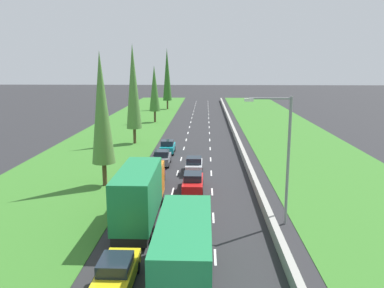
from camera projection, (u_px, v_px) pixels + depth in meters
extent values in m
plane|color=#28282B|center=(198.00, 136.00, 61.28)|extent=(300.00, 300.00, 0.00)
cube|color=#387528|center=(118.00, 136.00, 61.72)|extent=(14.00, 140.00, 0.04)
cube|color=#387528|center=(291.00, 137.00, 60.78)|extent=(14.00, 140.00, 0.04)
cube|color=#9E9B93|center=(235.00, 134.00, 61.00)|extent=(0.44, 120.00, 0.85)
cube|color=white|center=(156.00, 256.00, 23.16)|extent=(0.14, 2.00, 0.01)
cube|color=white|center=(166.00, 217.00, 29.03)|extent=(0.14, 2.00, 0.01)
cube|color=white|center=(173.00, 191.00, 34.91)|extent=(0.14, 2.00, 0.01)
cube|color=white|center=(178.00, 173.00, 40.78)|extent=(0.14, 2.00, 0.01)
cube|color=white|center=(181.00, 159.00, 46.66)|extent=(0.14, 2.00, 0.01)
cube|color=white|center=(184.00, 148.00, 52.53)|extent=(0.14, 2.00, 0.01)
cube|color=white|center=(186.00, 140.00, 58.40)|extent=(0.14, 2.00, 0.01)
cube|color=white|center=(188.00, 133.00, 64.28)|extent=(0.14, 2.00, 0.01)
cube|color=white|center=(190.00, 127.00, 70.15)|extent=(0.14, 2.00, 0.01)
cube|color=white|center=(191.00, 122.00, 76.03)|extent=(0.14, 2.00, 0.01)
cube|color=white|center=(192.00, 118.00, 81.90)|extent=(0.14, 2.00, 0.01)
cube|color=white|center=(193.00, 114.00, 87.78)|extent=(0.14, 2.00, 0.01)
cube|color=white|center=(194.00, 111.00, 93.65)|extent=(0.14, 2.00, 0.01)
cube|color=white|center=(194.00, 108.00, 99.52)|extent=(0.14, 2.00, 0.01)
cube|color=white|center=(195.00, 106.00, 105.40)|extent=(0.14, 2.00, 0.01)
cube|color=white|center=(196.00, 104.00, 111.27)|extent=(0.14, 2.00, 0.01)
cube|color=white|center=(196.00, 102.00, 117.15)|extent=(0.14, 2.00, 0.01)
cube|color=white|center=(215.00, 257.00, 23.04)|extent=(0.14, 2.00, 0.01)
cube|color=white|center=(213.00, 218.00, 28.91)|extent=(0.14, 2.00, 0.01)
cube|color=white|center=(212.00, 192.00, 34.79)|extent=(0.14, 2.00, 0.01)
cube|color=white|center=(211.00, 173.00, 40.66)|extent=(0.14, 2.00, 0.01)
cube|color=white|center=(211.00, 159.00, 46.54)|extent=(0.14, 2.00, 0.01)
cube|color=white|center=(210.00, 149.00, 52.41)|extent=(0.14, 2.00, 0.01)
cube|color=white|center=(210.00, 140.00, 58.28)|extent=(0.14, 2.00, 0.01)
cube|color=white|center=(209.00, 133.00, 64.16)|extent=(0.14, 2.00, 0.01)
cube|color=white|center=(209.00, 127.00, 70.03)|extent=(0.14, 2.00, 0.01)
cube|color=white|center=(209.00, 122.00, 75.91)|extent=(0.14, 2.00, 0.01)
cube|color=white|center=(209.00, 118.00, 81.78)|extent=(0.14, 2.00, 0.01)
cube|color=white|center=(209.00, 114.00, 87.65)|extent=(0.14, 2.00, 0.01)
cube|color=white|center=(208.00, 111.00, 93.53)|extent=(0.14, 2.00, 0.01)
cube|color=white|center=(208.00, 108.00, 99.40)|extent=(0.14, 2.00, 0.01)
cube|color=white|center=(208.00, 106.00, 105.28)|extent=(0.14, 2.00, 0.01)
cube|color=white|center=(208.00, 104.00, 111.15)|extent=(0.14, 2.00, 0.01)
cube|color=white|center=(208.00, 102.00, 117.03)|extent=(0.14, 2.00, 0.01)
cube|color=black|center=(186.00, 281.00, 19.43)|extent=(2.20, 9.40, 0.56)
cube|color=#237A33|center=(189.00, 223.00, 22.65)|extent=(2.40, 2.20, 2.50)
cube|color=#1E7F47|center=(184.00, 255.00, 17.97)|extent=(2.44, 7.20, 3.30)
cylinder|color=black|center=(169.00, 254.00, 22.76)|extent=(0.22, 0.64, 0.64)
cylinder|color=black|center=(208.00, 255.00, 22.68)|extent=(0.22, 0.64, 0.64)
cube|color=yellow|center=(117.00, 275.00, 19.82)|extent=(1.76, 4.50, 0.72)
cube|color=#19232D|center=(115.00, 264.00, 19.54)|extent=(1.56, 1.90, 0.60)
cylinder|color=black|center=(108.00, 267.00, 21.29)|extent=(0.22, 0.64, 0.64)
cylinder|color=black|center=(137.00, 268.00, 21.23)|extent=(0.22, 0.64, 0.64)
cube|color=black|center=(141.00, 214.00, 28.06)|extent=(2.20, 9.40, 0.56)
cube|color=orange|center=(148.00, 179.00, 31.28)|extent=(2.40, 2.20, 2.50)
cube|color=#1E7F47|center=(138.00, 193.00, 26.59)|extent=(2.44, 7.20, 3.30)
cylinder|color=black|center=(134.00, 202.00, 31.38)|extent=(0.22, 0.64, 0.64)
cylinder|color=black|center=(162.00, 202.00, 31.31)|extent=(0.22, 0.64, 0.64)
cylinder|color=black|center=(119.00, 230.00, 26.02)|extent=(0.22, 0.64, 0.64)
cylinder|color=black|center=(153.00, 231.00, 25.94)|extent=(0.22, 0.64, 0.64)
cylinder|color=black|center=(116.00, 237.00, 24.96)|extent=(0.22, 0.64, 0.64)
cylinder|color=black|center=(151.00, 238.00, 24.88)|extent=(0.22, 0.64, 0.64)
cube|color=maroon|center=(187.00, 213.00, 28.02)|extent=(1.76, 4.50, 0.72)
cube|color=#19232D|center=(187.00, 205.00, 27.74)|extent=(1.56, 1.90, 0.60)
cylinder|color=black|center=(177.00, 210.00, 29.48)|extent=(0.22, 0.64, 0.64)
cylinder|color=black|center=(199.00, 211.00, 29.43)|extent=(0.22, 0.64, 0.64)
cylinder|color=black|center=(174.00, 225.00, 26.75)|extent=(0.22, 0.64, 0.64)
cylinder|color=black|center=(198.00, 226.00, 26.70)|extent=(0.22, 0.64, 0.64)
cube|color=maroon|center=(154.00, 178.00, 36.59)|extent=(1.68, 3.90, 0.76)
cube|color=#19232D|center=(154.00, 171.00, 36.16)|extent=(1.52, 1.60, 0.64)
cylinder|color=black|center=(148.00, 178.00, 37.88)|extent=(0.22, 0.64, 0.64)
cylinder|color=black|center=(164.00, 178.00, 37.83)|extent=(0.22, 0.64, 0.64)
cylinder|color=black|center=(144.00, 186.00, 35.51)|extent=(0.22, 0.64, 0.64)
cylinder|color=black|center=(161.00, 186.00, 35.46)|extent=(0.22, 0.64, 0.64)
cube|color=slate|center=(162.00, 159.00, 43.81)|extent=(1.68, 3.90, 0.76)
cube|color=#19232D|center=(162.00, 153.00, 43.38)|extent=(1.52, 1.60, 0.64)
cylinder|color=black|center=(157.00, 160.00, 45.10)|extent=(0.22, 0.64, 0.64)
cylinder|color=black|center=(170.00, 160.00, 45.04)|extent=(0.22, 0.64, 0.64)
cylinder|color=black|center=(154.00, 165.00, 42.73)|extent=(0.22, 0.64, 0.64)
cylinder|color=black|center=(168.00, 165.00, 42.68)|extent=(0.22, 0.64, 0.64)
cube|color=red|center=(193.00, 183.00, 35.00)|extent=(1.76, 4.50, 0.72)
cube|color=#19232D|center=(193.00, 177.00, 34.72)|extent=(1.56, 1.90, 0.60)
cylinder|color=black|center=(185.00, 182.00, 36.47)|extent=(0.22, 0.64, 0.64)
cylinder|color=black|center=(202.00, 183.00, 36.41)|extent=(0.22, 0.64, 0.64)
cylinder|color=black|center=(183.00, 192.00, 33.73)|extent=(0.22, 0.64, 0.64)
cylinder|color=black|center=(202.00, 192.00, 33.68)|extent=(0.22, 0.64, 0.64)
cube|color=silver|center=(194.00, 166.00, 40.76)|extent=(1.68, 3.90, 0.76)
cube|color=#19232D|center=(194.00, 160.00, 40.33)|extent=(1.52, 1.60, 0.64)
cylinder|color=black|center=(187.00, 167.00, 42.05)|extent=(0.22, 0.64, 0.64)
cylinder|color=black|center=(202.00, 167.00, 42.00)|extent=(0.22, 0.64, 0.64)
cylinder|color=black|center=(186.00, 173.00, 39.68)|extent=(0.22, 0.64, 0.64)
cylinder|color=black|center=(201.00, 173.00, 39.63)|extent=(0.22, 0.64, 0.64)
cube|color=teal|center=(168.00, 148.00, 49.59)|extent=(1.68, 3.90, 0.76)
cube|color=#19232D|center=(167.00, 143.00, 49.16)|extent=(1.52, 1.60, 0.64)
cylinder|color=black|center=(163.00, 149.00, 50.88)|extent=(0.22, 0.64, 0.64)
cylinder|color=black|center=(174.00, 149.00, 50.83)|extent=(0.22, 0.64, 0.64)
cylinder|color=black|center=(161.00, 153.00, 48.51)|extent=(0.22, 0.64, 0.64)
cylinder|color=black|center=(173.00, 153.00, 48.46)|extent=(0.22, 0.64, 0.64)
cylinder|color=#4C3823|center=(105.00, 174.00, 36.32)|extent=(0.40, 0.40, 2.20)
cone|color=#4C7F38|center=(102.00, 108.00, 35.09)|extent=(2.11, 2.11, 10.08)
cylinder|color=#4C3823|center=(135.00, 136.00, 55.59)|extent=(0.41, 0.41, 2.20)
cone|color=#4C7F38|center=(133.00, 86.00, 54.20)|extent=(2.15, 2.15, 11.65)
cylinder|color=#4C3823|center=(155.00, 117.00, 75.65)|extent=(0.40, 0.40, 2.20)
cone|color=#3D752D|center=(154.00, 88.00, 74.56)|extent=(2.07, 2.07, 8.61)
cylinder|color=#4C3823|center=(167.00, 105.00, 97.45)|extent=(0.41, 0.41, 2.20)
cone|color=#2D6623|center=(167.00, 74.00, 95.96)|extent=(2.17, 2.17, 12.66)
cylinder|color=gray|center=(288.00, 162.00, 26.95)|extent=(0.20, 0.20, 9.00)
cylinder|color=gray|center=(270.00, 98.00, 26.13)|extent=(2.80, 0.12, 0.12)
cube|color=silver|center=(249.00, 100.00, 26.20)|extent=(0.60, 0.28, 0.20)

